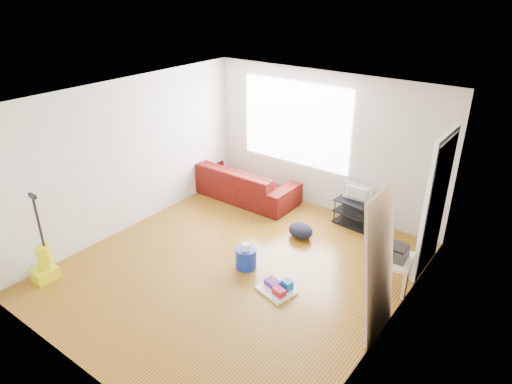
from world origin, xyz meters
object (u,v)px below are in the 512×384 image
Objects in this scene: tv_stand at (354,213)px; vacuum at (44,264)px; bucket at (246,267)px; sofa at (243,197)px; backpack at (300,237)px; cleaning_tray at (278,288)px; side_table at (391,261)px.

tv_stand is 4.91m from vacuum.
sofa is at bearing 129.24° from bucket.
tv_stand reaches higher than backpack.
bucket is 0.71× the size of backpack.
bucket is 0.73m from cleaning_tray.
side_table is at bearing 3.46° from backpack.
cleaning_tray is 1.51m from backpack.
sofa is at bearing 163.84° from side_table.
vacuum is (-0.60, -3.76, 0.24)m from sofa.
sofa is 3.52× the size of side_table.
bucket is 0.24× the size of vacuum.
cleaning_tray is (0.70, -0.20, 0.05)m from bucket.
bucket is at bearing 163.89° from cleaning_tray.
backpack is (-0.51, 1.42, -0.05)m from cleaning_tray.
bucket reaches higher than backpack.
tv_stand is 1.69m from side_table.
cleaning_tray is (2.21, -2.04, 0.05)m from sofa.
tv_stand is 1.24× the size of cleaning_tray.
vacuum reaches higher than cleaning_tray.
tv_stand is at bearing 71.44° from bucket.
backpack is (0.19, 1.22, 0.00)m from bucket.
backpack is (1.70, -0.63, 0.00)m from sofa.
side_table reaches higher than bucket.
sofa is at bearing 137.18° from cleaning_tray.
sofa is 3.01m from cleaning_tray.
tv_stand is 1.57× the size of backpack.
tv_stand is 2.32m from cleaning_tray.
tv_stand is 1.06m from backpack.
vacuum reaches higher than side_table.
vacuum is at bearing -148.59° from cleaning_tray.
vacuum is at bearing -118.92° from tv_stand.
sofa is at bearing 81.80° from vacuum.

